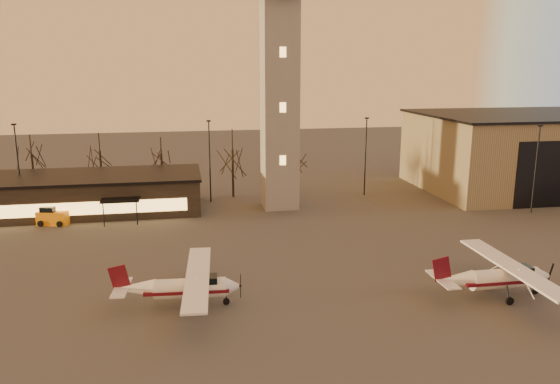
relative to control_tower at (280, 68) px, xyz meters
The scene contains 9 objects.
ground 34.15m from the control_tower, 90.00° to the right, with size 220.00×220.00×0.00m, color #3C3A37.
control_tower is the anchor object (origin of this frame).
hangar 37.90m from the control_tower, ahead, with size 30.60×20.60×10.30m.
terminal 26.24m from the control_tower, behind, with size 25.40×12.20×4.30m.
light_poles 10.97m from the control_tower, 63.48° to the left, with size 58.50×12.25×10.14m.
tree_row 19.48m from the control_tower, 146.24° to the left, with size 37.20×9.20×8.80m.
cessna_front 34.45m from the control_tower, 67.91° to the right, with size 9.81×12.41×3.43m.
cessna_rear 32.25m from the control_tower, 112.77° to the right, with size 9.54×12.05×3.32m.
service_cart 29.72m from the control_tower, behind, with size 3.48×2.66×2.00m.
Camera 1 is at (-11.35, -32.47, 16.62)m, focal length 35.00 mm.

